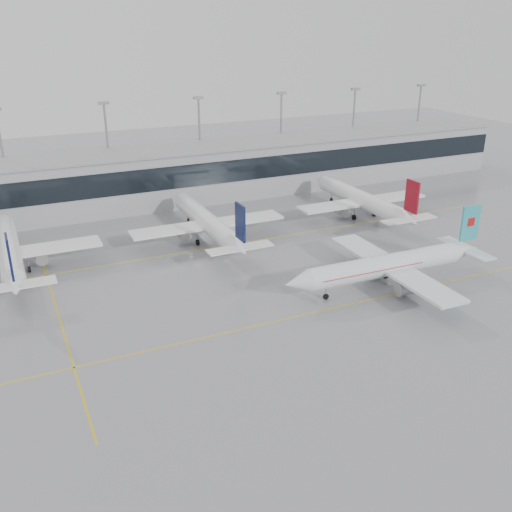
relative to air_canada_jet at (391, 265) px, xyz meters
name	(u,v)px	position (x,y,z in m)	size (l,w,h in m)	color
ground	(291,318)	(-19.09, -2.81, -3.61)	(320.00, 320.00, 0.00)	gray
taxi_line_main	(291,318)	(-19.09, -2.81, -3.61)	(120.00, 0.25, 0.01)	gold
taxi_line_north	(215,247)	(-19.09, 27.19, -3.61)	(120.00, 0.25, 0.01)	gold
taxi_line_cross	(58,314)	(-49.09, 12.19, -3.61)	(0.25, 60.00, 0.01)	gold
terminal	(164,176)	(-19.09, 59.19, 2.39)	(180.00, 15.00, 12.00)	#99999D
terminal_glass	(174,178)	(-19.09, 51.64, 3.89)	(180.00, 0.20, 5.00)	black
terminal_roof	(163,150)	(-19.09, 59.19, 8.59)	(182.00, 16.00, 0.40)	gray
light_masts	(155,140)	(-19.09, 65.19, 9.73)	(156.40, 1.00, 22.60)	gray
air_canada_jet	(391,265)	(0.00, 0.00, 0.00)	(36.27, 28.91, 11.40)	silver
parked_jet_b	(9,252)	(-54.09, 30.88, 0.10)	(29.64, 36.96, 11.72)	white
parked_jet_c	(208,223)	(-19.09, 30.88, 0.10)	(29.64, 36.96, 11.72)	white
parked_jet_d	(362,200)	(15.91, 30.88, 0.10)	(29.64, 36.96, 11.72)	white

